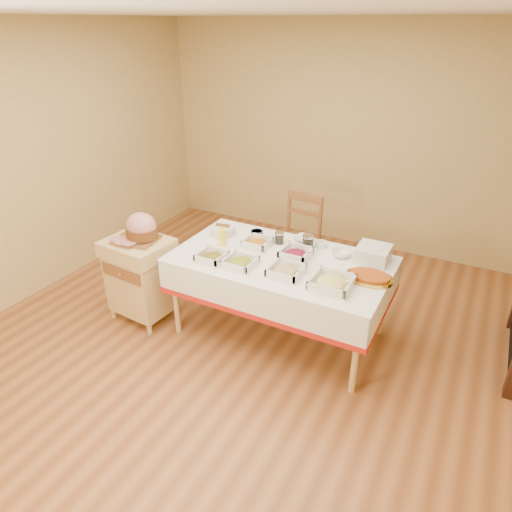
# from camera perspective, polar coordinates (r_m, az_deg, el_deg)

# --- Properties ---
(room_shell) EXTENTS (5.00, 5.00, 5.00)m
(room_shell) POSITION_cam_1_polar(r_m,az_deg,el_deg) (3.51, -3.23, 6.55)
(room_shell) COLOR #995A2F
(room_shell) RESTS_ON ground
(dining_table) EXTENTS (1.82, 1.02, 0.76)m
(dining_table) POSITION_cam_1_polar(r_m,az_deg,el_deg) (3.93, 3.05, -2.41)
(dining_table) COLOR #D9B977
(dining_table) RESTS_ON ground
(butcher_cart) EXTENTS (0.60, 0.51, 0.80)m
(butcher_cart) POSITION_cam_1_polar(r_m,az_deg,el_deg) (4.36, -14.21, -2.26)
(butcher_cart) COLOR #D9B977
(butcher_cart) RESTS_ON ground
(dining_chair) EXTENTS (0.49, 0.47, 0.98)m
(dining_chair) POSITION_cam_1_polar(r_m,az_deg,el_deg) (4.79, 5.08, 2.02)
(dining_chair) COLOR brown
(dining_chair) RESTS_ON ground
(ham_on_board) EXTENTS (0.39, 0.37, 0.26)m
(ham_on_board) POSITION_cam_1_polar(r_m,az_deg,el_deg) (4.15, -14.23, 3.28)
(ham_on_board) COLOR brown
(ham_on_board) RESTS_ON butcher_cart
(serving_dish_a) EXTENTS (0.23, 0.22, 0.10)m
(serving_dish_a) POSITION_cam_1_polar(r_m,az_deg,el_deg) (3.83, -5.57, -0.08)
(serving_dish_a) COLOR silver
(serving_dish_a) RESTS_ON dining_table
(serving_dish_b) EXTENTS (0.24, 0.24, 0.10)m
(serving_dish_b) POSITION_cam_1_polar(r_m,az_deg,el_deg) (3.72, -1.99, -0.81)
(serving_dish_b) COLOR silver
(serving_dish_b) RESTS_ON dining_table
(serving_dish_c) EXTENTS (0.26, 0.26, 0.10)m
(serving_dish_c) POSITION_cam_1_polar(r_m,az_deg,el_deg) (3.60, 3.77, -1.86)
(serving_dish_c) COLOR silver
(serving_dish_c) RESTS_ON dining_table
(serving_dish_d) EXTENTS (0.30, 0.30, 0.11)m
(serving_dish_d) POSITION_cam_1_polar(r_m,az_deg,el_deg) (3.47, 9.44, -3.29)
(serving_dish_d) COLOR silver
(serving_dish_d) RESTS_ON dining_table
(serving_dish_e) EXTENTS (0.23, 0.22, 0.11)m
(serving_dish_e) POSITION_cam_1_polar(r_m,az_deg,el_deg) (4.04, 0.17, 1.64)
(serving_dish_e) COLOR silver
(serving_dish_e) RESTS_ON dining_table
(serving_dish_f) EXTENTS (0.25, 0.24, 0.11)m
(serving_dish_f) POSITION_cam_1_polar(r_m,az_deg,el_deg) (3.86, 4.98, 0.29)
(serving_dish_f) COLOR silver
(serving_dish_f) RESTS_ON dining_table
(small_bowl_left) EXTENTS (0.11, 0.11, 0.05)m
(small_bowl_left) POSITION_cam_1_polar(r_m,az_deg,el_deg) (4.38, -3.59, 3.62)
(small_bowl_left) COLOR silver
(small_bowl_left) RESTS_ON dining_table
(small_bowl_mid) EXTENTS (0.12, 0.12, 0.05)m
(small_bowl_mid) POSITION_cam_1_polar(r_m,az_deg,el_deg) (4.24, 0.09, 2.89)
(small_bowl_mid) COLOR navy
(small_bowl_mid) RESTS_ON dining_table
(small_bowl_right) EXTENTS (0.10, 0.10, 0.05)m
(small_bowl_right) POSITION_cam_1_polar(r_m,az_deg,el_deg) (4.07, 8.12, 1.49)
(small_bowl_right) COLOR silver
(small_bowl_right) RESTS_ON dining_table
(bowl_white_imported) EXTENTS (0.19, 0.19, 0.04)m
(bowl_white_imported) POSITION_cam_1_polar(r_m,az_deg,el_deg) (4.17, 5.94, 2.17)
(bowl_white_imported) COLOR silver
(bowl_white_imported) RESTS_ON dining_table
(bowl_small_imported) EXTENTS (0.20, 0.20, 0.05)m
(bowl_small_imported) POSITION_cam_1_polar(r_m,az_deg,el_deg) (3.94, 10.65, 0.30)
(bowl_small_imported) COLOR silver
(bowl_small_imported) RESTS_ON dining_table
(preserve_jar_left) EXTENTS (0.08, 0.08, 0.11)m
(preserve_jar_left) POSITION_cam_1_polar(r_m,az_deg,el_deg) (4.10, 2.93, 2.22)
(preserve_jar_left) COLOR silver
(preserve_jar_left) RESTS_ON dining_table
(preserve_jar_right) EXTENTS (0.10, 0.10, 0.13)m
(preserve_jar_right) POSITION_cam_1_polar(r_m,az_deg,el_deg) (4.01, 6.51, 1.66)
(preserve_jar_right) COLOR silver
(preserve_jar_right) RESTS_ON dining_table
(mustard_bottle) EXTENTS (0.06, 0.06, 0.19)m
(mustard_bottle) POSITION_cam_1_polar(r_m,az_deg,el_deg) (4.05, -4.20, 2.42)
(mustard_bottle) COLOR yellow
(mustard_bottle) RESTS_ON dining_table
(bread_basket) EXTENTS (0.23, 0.23, 0.10)m
(bread_basket) POSITION_cam_1_polar(r_m,az_deg,el_deg) (4.27, -4.17, 3.21)
(bread_basket) COLOR silver
(bread_basket) RESTS_ON dining_table
(plate_stack) EXTENTS (0.26, 0.26, 0.13)m
(plate_stack) POSITION_cam_1_polar(r_m,az_deg,el_deg) (3.91, 14.44, 0.28)
(plate_stack) COLOR silver
(plate_stack) RESTS_ON dining_table
(brass_platter) EXTENTS (0.37, 0.27, 0.05)m
(brass_platter) POSITION_cam_1_polar(r_m,az_deg,el_deg) (3.63, 13.99, -2.59)
(brass_platter) COLOR gold
(brass_platter) RESTS_ON dining_table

